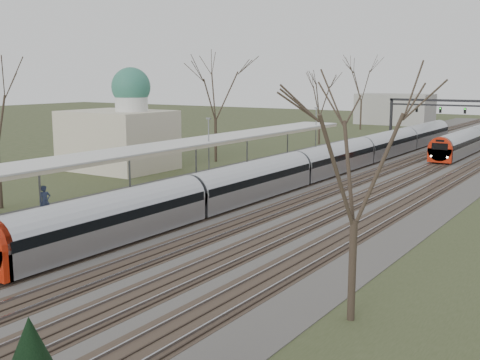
# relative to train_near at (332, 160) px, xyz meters

# --- Properties ---
(track_bed) EXTENTS (24.00, 160.00, 0.22)m
(track_bed) POSITION_rel_train_near_xyz_m (2.76, 7.90, -1.42)
(track_bed) COLOR #474442
(track_bed) RESTS_ON ground
(platform) EXTENTS (3.50, 69.00, 1.00)m
(platform) POSITION_rel_train_near_xyz_m (-6.55, -9.60, -0.98)
(platform) COLOR #9E9B93
(platform) RESTS_ON ground
(canopy) EXTENTS (4.10, 50.00, 3.11)m
(canopy) POSITION_rel_train_near_xyz_m (-6.55, -14.11, 2.45)
(canopy) COLOR slate
(canopy) RESTS_ON platform
(dome_building) EXTENTS (10.00, 8.00, 10.30)m
(dome_building) POSITION_rel_train_near_xyz_m (-19.21, -9.10, 2.24)
(dome_building) COLOR beige
(dome_building) RESTS_ON ground
(signal_gantry) EXTENTS (21.00, 0.59, 6.08)m
(signal_gantry) POSITION_rel_train_near_xyz_m (2.79, 37.89, 3.43)
(signal_gantry) COLOR black
(signal_gantry) RESTS_ON ground
(tree_west_far) EXTENTS (5.50, 5.50, 11.33)m
(tree_west_far) POSITION_rel_train_near_xyz_m (-14.50, 0.90, 6.54)
(tree_west_far) COLOR #2D231C
(tree_west_far) RESTS_ON ground
(tree_east_near) EXTENTS (4.50, 4.50, 9.27)m
(tree_east_near) POSITION_rel_train_near_xyz_m (15.50, -32.10, 5.08)
(tree_east_near) COLOR #2D231C
(tree_east_near) RESTS_ON ground
(train_near) EXTENTS (2.62, 75.21, 3.05)m
(train_near) POSITION_rel_train_near_xyz_m (0.00, 0.00, 0.00)
(train_near) COLOR #AAADB4
(train_near) RESTS_ON ground
(passenger) EXTENTS (0.67, 0.82, 1.93)m
(passenger) POSITION_rel_train_near_xyz_m (-5.35, -29.72, 0.48)
(passenger) COLOR navy
(passenger) RESTS_ON platform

